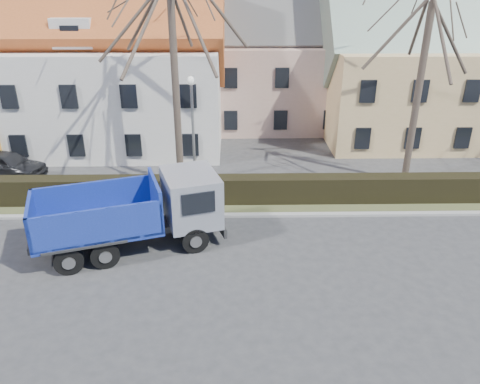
{
  "coord_description": "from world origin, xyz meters",
  "views": [
    {
      "loc": [
        0.75,
        -14.46,
        10.0
      ],
      "look_at": [
        1.07,
        3.8,
        1.6
      ],
      "focal_mm": 35.0,
      "sensor_mm": 36.0,
      "label": 1
    }
  ],
  "objects_px": {
    "streetlight": "(194,138)",
    "parked_car_a": "(7,164)",
    "dump_truck": "(123,215)",
    "cart_frame": "(35,221)"
  },
  "relations": [
    {
      "from": "dump_truck",
      "to": "cart_frame",
      "type": "height_order",
      "value": "dump_truck"
    },
    {
      "from": "dump_truck",
      "to": "streetlight",
      "type": "height_order",
      "value": "streetlight"
    },
    {
      "from": "streetlight",
      "to": "cart_frame",
      "type": "relative_size",
      "value": 10.05
    },
    {
      "from": "streetlight",
      "to": "parked_car_a",
      "type": "height_order",
      "value": "streetlight"
    },
    {
      "from": "dump_truck",
      "to": "streetlight",
      "type": "xyz_separation_m",
      "value": [
        2.47,
        5.09,
        1.5
      ]
    },
    {
      "from": "parked_car_a",
      "to": "streetlight",
      "type": "bearing_deg",
      "value": -89.9
    },
    {
      "from": "streetlight",
      "to": "cart_frame",
      "type": "height_order",
      "value": "streetlight"
    },
    {
      "from": "streetlight",
      "to": "parked_car_a",
      "type": "distance_m",
      "value": 11.0
    },
    {
      "from": "streetlight",
      "to": "cart_frame",
      "type": "xyz_separation_m",
      "value": [
        -6.83,
        -3.18,
        -2.73
      ]
    },
    {
      "from": "cart_frame",
      "to": "parked_car_a",
      "type": "distance_m",
      "value": 6.8
    }
  ]
}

